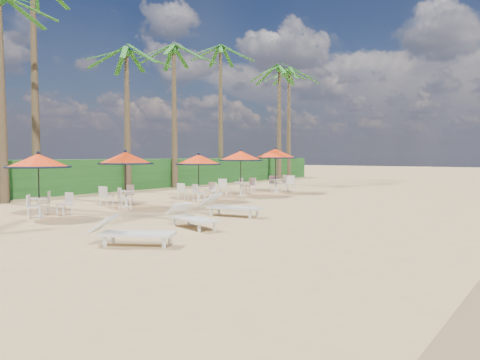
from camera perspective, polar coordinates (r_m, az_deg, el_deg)
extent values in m
plane|color=tan|center=(12.48, -10.53, -6.38)|extent=(160.00, 160.00, 0.00)
cube|color=#194716|center=(29.73, -13.21, 0.76)|extent=(3.00, 40.00, 1.80)
cylinder|color=black|center=(16.75, -23.32, -0.60)|extent=(0.05, 0.05, 2.08)
cone|color=#FC3E15|center=(16.72, -23.38, 2.19)|extent=(2.08, 2.08, 0.45)
torus|color=black|center=(16.72, -23.36, 1.48)|extent=(2.09, 2.09, 0.06)
sphere|color=black|center=(16.72, -23.39, 3.09)|extent=(0.11, 0.11, 0.11)
cylinder|color=white|center=(16.78, -23.29, -2.05)|extent=(0.63, 0.63, 0.04)
cylinder|color=white|center=(16.80, -23.27, -3.07)|extent=(0.07, 0.07, 0.63)
cylinder|color=black|center=(18.89, -13.74, 0.06)|extent=(0.05, 0.05, 2.16)
cone|color=#FC3E15|center=(18.87, -13.78, 2.63)|extent=(2.16, 2.16, 0.47)
torus|color=black|center=(18.87, -13.77, 1.97)|extent=(2.16, 2.16, 0.07)
sphere|color=black|center=(18.87, -13.79, 3.45)|extent=(0.11, 0.11, 0.11)
cylinder|color=white|center=(18.92, -13.73, -1.28)|extent=(0.66, 0.66, 0.04)
cylinder|color=white|center=(18.94, -13.72, -2.21)|extent=(0.08, 0.08, 0.66)
cylinder|color=black|center=(21.14, -5.06, 0.31)|extent=(0.05, 0.05, 2.07)
cone|color=#FC3E15|center=(21.12, -5.07, 2.51)|extent=(2.07, 2.07, 0.45)
torus|color=black|center=(21.12, -5.07, 1.95)|extent=(2.07, 2.07, 0.06)
sphere|color=black|center=(21.12, -5.08, 3.22)|extent=(0.11, 0.11, 0.11)
cylinder|color=white|center=(21.16, -5.06, -0.83)|extent=(0.63, 0.63, 0.04)
cylinder|color=white|center=(21.18, -5.06, -1.63)|extent=(0.07, 0.07, 0.63)
cylinder|color=black|center=(23.73, 0.09, 0.84)|extent=(0.05, 0.05, 2.26)
cone|color=#FC3E15|center=(23.71, 0.09, 2.97)|extent=(2.26, 2.26, 0.49)
torus|color=black|center=(23.71, 0.09, 2.43)|extent=(2.26, 2.26, 0.07)
sphere|color=black|center=(23.71, 0.09, 3.66)|extent=(0.12, 0.12, 0.12)
cylinder|color=white|center=(23.75, 0.09, -0.27)|extent=(0.69, 0.69, 0.04)
cylinder|color=white|center=(23.77, 0.09, -1.05)|extent=(0.08, 0.08, 0.69)
cylinder|color=black|center=(25.87, 4.34, 1.16)|extent=(0.05, 0.05, 2.39)
cone|color=#FC3E15|center=(25.86, 4.35, 3.24)|extent=(2.39, 2.39, 0.52)
torus|color=black|center=(25.86, 4.35, 2.71)|extent=(2.40, 2.40, 0.07)
sphere|color=black|center=(25.87, 4.35, 3.91)|extent=(0.12, 0.12, 0.12)
cylinder|color=white|center=(25.90, 4.34, 0.08)|extent=(0.73, 0.73, 0.04)
cylinder|color=white|center=(25.91, 4.33, -0.68)|extent=(0.08, 0.08, 0.73)
cube|color=white|center=(10.78, -12.37, -6.44)|extent=(1.71, 1.32, 0.07)
cube|color=white|center=(11.03, -16.41, -5.16)|extent=(0.76, 0.78, 0.40)
cube|color=white|center=(10.80, -12.36, -7.24)|extent=(0.06, 0.06, 0.23)
cube|color=white|center=(13.06, -5.67, -4.74)|extent=(1.72, 1.04, 0.07)
cube|color=white|center=(13.72, -7.44, -3.49)|extent=(0.69, 0.73, 0.40)
cube|color=white|center=(13.08, -5.67, -5.40)|extent=(0.06, 0.06, 0.23)
cube|color=white|center=(15.53, -0.76, -3.39)|extent=(1.86, 0.89, 0.07)
cube|color=white|center=(15.96, -3.57, -2.39)|extent=(0.68, 0.73, 0.44)
cube|color=white|center=(15.55, -0.76, -4.00)|extent=(0.06, 0.06, 0.25)
cone|color=brown|center=(22.31, -27.07, 8.44)|extent=(0.44, 0.44, 8.53)
cone|color=brown|center=(25.13, -23.74, 10.16)|extent=(0.44, 0.44, 10.53)
cone|color=brown|center=(27.29, -13.58, 6.87)|extent=(0.44, 0.44, 7.81)
sphere|color=#1C5B1A|center=(27.84, -13.68, 14.91)|extent=(0.56, 0.56, 0.56)
cone|color=brown|center=(29.95, -8.01, 7.34)|extent=(0.44, 0.44, 8.61)
sphere|color=#1C5B1A|center=(30.58, -8.07, 15.41)|extent=(0.56, 0.56, 0.56)
cone|color=brown|center=(35.71, -2.38, 7.78)|extent=(0.44, 0.44, 9.99)
sphere|color=#1C5B1A|center=(36.47, -2.40, 15.62)|extent=(0.56, 0.56, 0.56)
cone|color=brown|center=(37.59, 4.80, 6.67)|extent=(0.44, 0.44, 8.87)
sphere|color=#1C5B1A|center=(38.13, 4.83, 13.33)|extent=(0.56, 0.56, 0.56)
cone|color=brown|center=(42.13, 5.97, 6.62)|extent=(0.44, 0.44, 9.39)
sphere|color=#1C5B1A|center=(42.68, 6.01, 12.92)|extent=(0.56, 0.56, 0.56)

